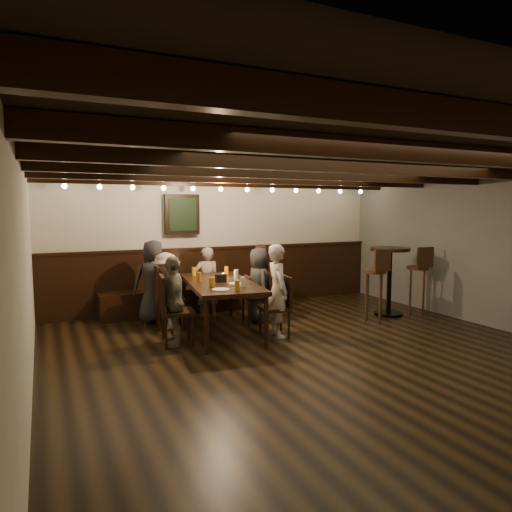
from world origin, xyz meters
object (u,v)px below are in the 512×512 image
dining_table (220,286)px  person_bench_centre (207,282)px  person_left_near (166,291)px  person_right_far (278,291)px  person_bench_right (259,280)px  bar_stool_left (374,294)px  chair_left_far (176,324)px  high_top_table (390,271)px  person_left_far (173,301)px  person_bench_left (154,281)px  bar_stool_right (417,289)px  chair_right_near (257,304)px  chair_left_near (169,310)px  chair_right_far (276,318)px  person_right_near (259,285)px

dining_table → person_bench_centre: size_ratio=1.80×
person_left_near → person_right_far: 1.75m
person_bench_right → bar_stool_left: person_bench_right is taller
chair_left_far → high_top_table: size_ratio=0.81×
person_left_far → person_bench_left: bearing=-173.7°
dining_table → person_left_far: 0.88m
person_bench_left → person_left_near: 0.48m
person_bench_right → bar_stool_right: size_ratio=1.03×
person_bench_left → dining_table: bearing=135.0°
person_bench_right → high_top_table: bearing=162.8°
chair_left_far → person_right_far: size_ratio=0.71×
person_bench_left → person_bench_right: person_bench_left is taller
chair_left_far → chair_right_near: bearing=122.0°
chair_right_near → chair_left_far: bearing=122.0°
chair_left_near → person_bench_left: person_bench_left is taller
person_bench_left → person_bench_centre: person_bench_left is taller
person_bench_centre → person_bench_left: bearing=9.5°
chair_left_far → bar_stool_left: bar_stool_left is taller
bar_stool_right → person_bench_left: bearing=166.7°
chair_left_near → person_left_near: person_left_near is taller
person_left_far → bar_stool_left: person_left_far is taller
chair_left_far → chair_right_far: chair_left_far is taller
dining_table → chair_left_far: 0.95m
chair_left_far → person_left_far: bearing=-90.0°
person_left_near → person_left_far: bearing=0.0°
person_bench_centre → person_right_near: bearing=141.3°
person_bench_left → person_left_far: bearing=96.3°
person_bench_right → chair_left_near: bearing=15.5°
person_left_near → bar_stool_left: bearing=81.6°
person_left_near → bar_stool_right: size_ratio=0.99×
person_right_far → person_bench_centre: bearing=26.6°
dining_table → chair_left_near: (-0.65, 0.55, -0.41)m
person_bench_left → person_right_near: person_bench_left is taller
bar_stool_right → bar_stool_left: bearing=-172.7°
person_left_near → bar_stool_left: 3.39m
chair_left_far → person_right_near: (1.58, 0.68, 0.32)m
person_left_far → bar_stool_left: bearing=96.9°
person_bench_left → person_left_far: (-0.04, -1.36, -0.07)m
chair_right_near → person_left_far: person_left_far is taller
chair_right_far → person_right_far: 0.40m
chair_left_far → person_left_far: person_left_far is taller
person_bench_left → person_left_far: 1.36m
dining_table → chair_left_near: chair_left_near is taller
dining_table → person_bench_right: person_bench_right is taller
person_left_far → bar_stool_left: size_ratio=1.02×
chair_right_far → person_bench_centre: bearing=25.6°
chair_right_far → person_bench_left: 2.15m
chair_left_near → chair_left_far: bearing=0.0°
chair_left_far → person_bench_left: 1.42m
chair_right_far → bar_stool_right: bearing=-78.2°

